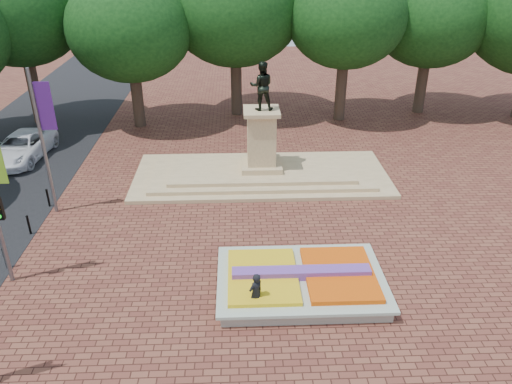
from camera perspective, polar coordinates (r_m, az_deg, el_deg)
The scene contains 6 objects.
ground at distance 20.96m, azimuth 1.71°, elevation -7.67°, with size 90.00×90.00×0.00m, color brown.
flower_bed at distance 19.23m, azimuth 5.23°, elevation -10.05°, with size 6.30×4.30×0.91m.
monument at distance 27.52m, azimuth 0.61°, elevation 3.41°, with size 14.00×6.00×6.40m.
tree_row_back at distance 35.74m, azimuth 3.74°, elevation 18.59°, with size 44.80×8.80×10.43m.
van at distance 33.00m, azimuth -25.23°, elevation 4.65°, with size 2.55×5.53×1.54m, color white.
pedestrian at distance 17.84m, azimuth -0.04°, elevation -11.52°, with size 0.60×0.39×1.64m, color black.
Camera 1 is at (-1.32, -17.16, 11.97)m, focal length 35.00 mm.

